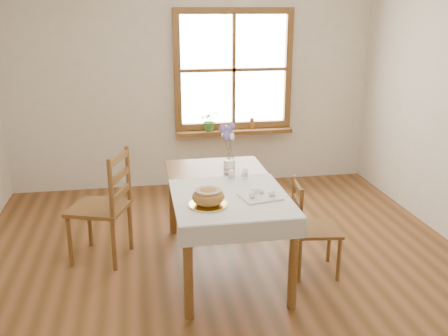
# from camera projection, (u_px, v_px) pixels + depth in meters

# --- Properties ---
(ground) EXTENTS (5.00, 5.00, 0.00)m
(ground) POSITION_uv_depth(u_px,v_px,m) (230.00, 282.00, 4.15)
(ground) COLOR brown
(ground) RESTS_ON ground
(room_walls) EXTENTS (4.60, 5.10, 2.65)m
(room_walls) POSITION_uv_depth(u_px,v_px,m) (231.00, 75.00, 3.62)
(room_walls) COLOR silver
(room_walls) RESTS_ON ground
(window) EXTENTS (1.46, 0.08, 1.46)m
(window) POSITION_uv_depth(u_px,v_px,m) (234.00, 70.00, 6.10)
(window) COLOR brown
(window) RESTS_ON ground
(window_sill) EXTENTS (1.46, 0.20, 0.05)m
(window_sill) POSITION_uv_depth(u_px,v_px,m) (234.00, 131.00, 6.27)
(window_sill) COLOR brown
(window_sill) RESTS_ON ground
(dining_table) EXTENTS (0.90, 1.60, 0.75)m
(dining_table) POSITION_uv_depth(u_px,v_px,m) (224.00, 194.00, 4.22)
(dining_table) COLOR brown
(dining_table) RESTS_ON ground
(table_linen) EXTENTS (0.91, 0.99, 0.01)m
(table_linen) POSITION_uv_depth(u_px,v_px,m) (231.00, 197.00, 3.91)
(table_linen) COLOR silver
(table_linen) RESTS_ON dining_table
(chair_left) EXTENTS (0.62, 0.61, 1.01)m
(chair_left) POSITION_uv_depth(u_px,v_px,m) (99.00, 206.00, 4.40)
(chair_left) COLOR brown
(chair_left) RESTS_ON ground
(chair_right) EXTENTS (0.44, 0.43, 0.82)m
(chair_right) POSITION_uv_depth(u_px,v_px,m) (316.00, 228.00, 4.20)
(chair_right) COLOR brown
(chair_right) RESTS_ON ground
(bread_plate) EXTENTS (0.31, 0.31, 0.02)m
(bread_plate) POSITION_uv_depth(u_px,v_px,m) (208.00, 205.00, 3.73)
(bread_plate) COLOR white
(bread_plate) RESTS_ON table_linen
(bread_loaf) EXTENTS (0.24, 0.24, 0.13)m
(bread_loaf) POSITION_uv_depth(u_px,v_px,m) (208.00, 195.00, 3.71)
(bread_loaf) COLOR #A37839
(bread_loaf) RESTS_ON bread_plate
(egg_napkin) EXTENTS (0.34, 0.30, 0.01)m
(egg_napkin) POSITION_uv_depth(u_px,v_px,m) (260.00, 197.00, 3.89)
(egg_napkin) COLOR silver
(egg_napkin) RESTS_ON table_linen
(eggs) EXTENTS (0.26, 0.24, 0.05)m
(eggs) POSITION_uv_depth(u_px,v_px,m) (260.00, 193.00, 3.88)
(eggs) COLOR white
(eggs) RESTS_ON egg_napkin
(salt_shaker) EXTENTS (0.06, 0.06, 0.11)m
(salt_shaker) POSITION_uv_depth(u_px,v_px,m) (232.00, 175.00, 4.24)
(salt_shaker) COLOR white
(salt_shaker) RESTS_ON table_linen
(pepper_shaker) EXTENTS (0.07, 0.07, 0.10)m
(pepper_shaker) POSITION_uv_depth(u_px,v_px,m) (245.00, 174.00, 4.29)
(pepper_shaker) COLOR white
(pepper_shaker) RESTS_ON table_linen
(flower_vase) EXTENTS (0.12, 0.12, 0.11)m
(flower_vase) POSITION_uv_depth(u_px,v_px,m) (229.00, 167.00, 4.49)
(flower_vase) COLOR white
(flower_vase) RESTS_ON dining_table
(lavender_bouquet) EXTENTS (0.18, 0.18, 0.34)m
(lavender_bouquet) POSITION_uv_depth(u_px,v_px,m) (229.00, 142.00, 4.42)
(lavender_bouquet) COLOR #635393
(lavender_bouquet) RESTS_ON flower_vase
(potted_plant) EXTENTS (0.25, 0.27, 0.20)m
(potted_plant) POSITION_uv_depth(u_px,v_px,m) (210.00, 123.00, 6.18)
(potted_plant) COLOR #437D32
(potted_plant) RESTS_ON window_sill
(amber_bottle) EXTENTS (0.07, 0.07, 0.15)m
(amber_bottle) POSITION_uv_depth(u_px,v_px,m) (252.00, 123.00, 6.27)
(amber_bottle) COLOR #AB571F
(amber_bottle) RESTS_ON window_sill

